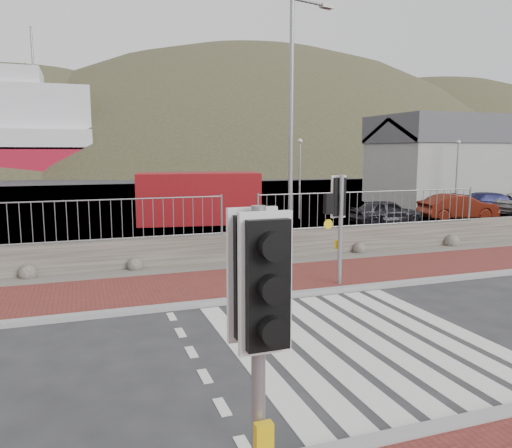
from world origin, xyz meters
name	(u,v)px	position (x,y,z in m)	size (l,w,h in m)	color
ground	(357,341)	(0.00, 0.00, 0.00)	(220.00, 220.00, 0.00)	#28282B
sidewalk_far	(270,280)	(0.00, 4.50, 0.04)	(40.00, 3.00, 0.08)	maroon
kerb_near	(479,420)	(0.00, -3.00, 0.05)	(40.00, 0.25, 0.12)	gray
kerb_far	(292,295)	(0.00, 3.00, 0.05)	(40.00, 0.25, 0.12)	gray
zebra_crossing	(357,341)	(0.00, 0.00, 0.01)	(4.62, 5.60, 0.01)	silver
gravel_strip	(247,265)	(0.00, 6.50, 0.03)	(40.00, 1.50, 0.06)	#59544C
stone_wall	(239,247)	(0.00, 7.30, 0.45)	(40.00, 0.60, 0.90)	#4E4740
railing	(240,205)	(0.00, 7.15, 1.82)	(18.07, 0.07, 1.22)	gray
quay	(152,201)	(0.00, 27.90, 0.00)	(120.00, 40.00, 0.50)	#4C4C4F
water	(117,177)	(0.00, 62.90, 0.00)	(220.00, 50.00, 0.05)	#3F4C54
harbor_building	(463,159)	(20.00, 19.90, 2.93)	(12.20, 6.20, 5.80)	#9E9E99
hills_backdrop	(148,289)	(6.74, 87.90, -23.05)	(254.00, 90.00, 100.00)	#2E3520
traffic_signal_near	(258,309)	(-3.36, -3.97, 2.19)	(0.44, 0.26, 3.04)	gray
traffic_signal_far	(340,206)	(1.49, 3.47, 2.09)	(0.69, 0.27, 2.89)	gray
streetlight	(295,112)	(2.26, 8.14, 4.80)	(1.78, 0.63, 8.52)	gray
shipping_container	(198,198)	(0.70, 16.16, 1.22)	(5.86, 2.44, 2.44)	maroon
car_a	(386,212)	(9.12, 12.68, 0.59)	(1.40, 3.48, 1.19)	black
car_b	(458,207)	(13.54, 12.87, 0.65)	(1.38, 3.97, 1.31)	#58170C
car_c	(493,204)	(16.62, 13.65, 0.63)	(1.76, 4.33, 1.26)	#141641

